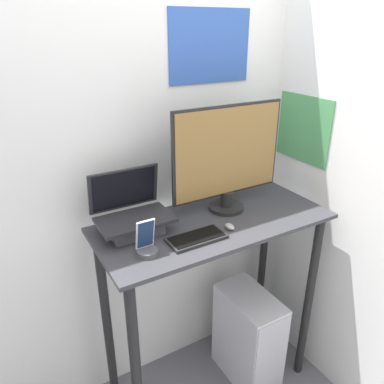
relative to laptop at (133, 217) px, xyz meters
name	(u,v)px	position (x,y,z in m)	size (l,w,h in m)	color
wall_back	(180,161)	(0.37, 0.23, 0.13)	(6.00, 0.06, 2.60)	white
wall_side_right	(357,174)	(1.03, -0.36, 0.13)	(0.06, 6.00, 2.60)	white
desk	(213,265)	(0.37, -0.10, -0.33)	(1.15, 0.51, 1.10)	#333338
laptop	(133,217)	(0.00, 0.00, 0.00)	(0.33, 0.24, 0.28)	#4C4C51
monitor	(228,159)	(0.49, -0.03, 0.20)	(0.61, 0.18, 0.53)	black
keyboard	(197,238)	(0.21, -0.21, -0.06)	(0.26, 0.12, 0.02)	black
mouse	(230,227)	(0.39, -0.21, -0.06)	(0.03, 0.06, 0.03)	#99999E
cell_phone	(147,245)	(-0.03, -0.20, -0.03)	(0.09, 0.09, 0.16)	#4C4C51
computer_tower	(248,337)	(0.60, -0.16, -0.88)	(0.23, 0.41, 0.58)	silver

